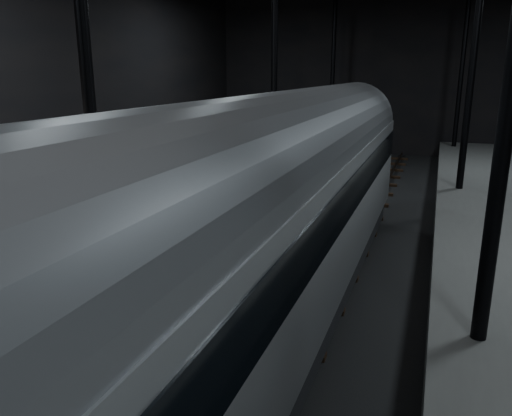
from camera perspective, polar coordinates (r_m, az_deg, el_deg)
The scene contains 6 objects.
ground at distance 13.85m, azimuth 6.64°, elevation -7.62°, with size 44.00×44.00×0.00m, color black.
platform_left at distance 16.90m, azimuth -18.86°, elevation -2.29°, with size 9.00×43.80×1.00m, color #555553.
tactile_strip at distance 14.53m, azimuth -5.79°, elevation -2.26°, with size 0.50×43.80×0.01m, color olive.
track at distance 13.83m, azimuth 6.65°, elevation -7.36°, with size 2.40×43.00×0.24m.
train at distance 9.96m, azimuth 2.69°, elevation -0.05°, with size 2.75×18.35×4.90m.
woman at distance 14.09m, azimuth -19.50°, elevation 0.33°, with size 0.69×0.45×1.89m, color #A27C63.
Camera 1 is at (2.85, -12.44, 5.37)m, focal length 35.00 mm.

